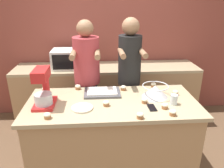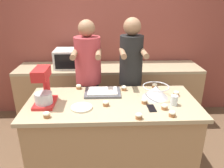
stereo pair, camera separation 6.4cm
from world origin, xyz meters
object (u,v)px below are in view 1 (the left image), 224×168
object	(u,v)px
person_right	(129,80)
cupcake_0	(173,113)
cupcake_3	(140,115)
person_left	(87,83)
baking_tray	(102,92)
cupcake_2	(47,116)
cupcake_1	(106,103)
cupcake_6	(175,93)
small_plate	(82,108)
cupcake_4	(123,88)
cupcake_8	(165,106)
drinking_glass	(174,100)
cupcake_7	(45,89)
cupcake_10	(145,100)
cell_phone	(152,108)
cupcake_9	(153,85)
microwave_oven	(68,59)
cupcake_5	(78,87)
mixing_bowl	(155,91)
stand_mixer	(43,90)

from	to	relation	value
person_right	cupcake_0	world-z (taller)	person_right
cupcake_0	cupcake_3	xyz separation A→B (m)	(-0.31, -0.03, 0.00)
person_left	baking_tray	world-z (taller)	person_left
baking_tray	cupcake_2	size ratio (longest dim) A/B	6.32
cupcake_1	cupcake_6	size ratio (longest dim) A/B	1.00
small_plate	cupcake_6	size ratio (longest dim) A/B	3.34
cupcake_4	cupcake_8	distance (m)	0.59
drinking_glass	small_plate	world-z (taller)	drinking_glass
cupcake_2	cupcake_0	bearing A→B (deg)	-1.24
person_right	cupcake_0	bearing A→B (deg)	-73.37
cupcake_7	cupcake_10	world-z (taller)	same
cell_phone	cupcake_0	size ratio (longest dim) A/B	2.33
person_right	cupcake_0	size ratio (longest dim) A/B	26.98
cupcake_3	person_left	bearing A→B (deg)	118.08
cupcake_4	cupcake_7	world-z (taller)	same
cupcake_2	cupcake_9	world-z (taller)	same
microwave_oven	cupcake_5	distance (m)	0.87
small_plate	cupcake_1	distance (m)	0.24
cupcake_3	cupcake_8	size ratio (longest dim) A/B	1.00
mixing_bowl	microwave_oven	size ratio (longest dim) A/B	0.62
cell_phone	cupcake_8	size ratio (longest dim) A/B	2.33
microwave_oven	cell_phone	distance (m)	1.67
stand_mixer	cupcake_8	size ratio (longest dim) A/B	6.09
drinking_glass	small_plate	bearing A→B (deg)	-177.93
person_right	stand_mixer	distance (m)	1.13
cupcake_2	cupcake_5	world-z (taller)	same
drinking_glass	cupcake_1	size ratio (longest dim) A/B	1.64
cupcake_5	small_plate	bearing A→B (deg)	-81.12
cupcake_0	cupcake_3	bearing A→B (deg)	-174.51
person_right	cupcake_3	world-z (taller)	person_right
mixing_bowl	drinking_glass	bearing A→B (deg)	-53.49
cell_phone	cupcake_5	xyz separation A→B (m)	(-0.76, 0.52, 0.02)
drinking_glass	cupcake_10	distance (m)	0.29
cupcake_6	cupcake_9	size ratio (longest dim) A/B	1.00
person_left	cupcake_5	distance (m)	0.26
cell_phone	small_plate	size ratio (longest dim) A/B	0.70
drinking_glass	cupcake_2	world-z (taller)	drinking_glass
microwave_oven	cupcake_0	distance (m)	1.88
cupcake_0	cupcake_10	xyz separation A→B (m)	(-0.20, 0.27, 0.00)
microwave_oven	cupcake_5	xyz separation A→B (m)	(0.20, -0.84, -0.12)
baking_tray	cupcake_4	size ratio (longest dim) A/B	6.32
cupcake_9	cupcake_0	bearing A→B (deg)	-89.13
person_left	cupcake_0	bearing A→B (deg)	-48.34
person_left	cupcake_4	bearing A→B (deg)	-34.89
mixing_bowl	cupcake_2	xyz separation A→B (m)	(-1.07, -0.39, -0.04)
stand_mixer	microwave_oven	distance (m)	1.22
cupcake_5	drinking_glass	bearing A→B (deg)	-24.54
drinking_glass	cupcake_6	xyz separation A→B (m)	(0.09, 0.22, -0.02)
cupcake_1	cupcake_7	size ratio (longest dim) A/B	1.00
mixing_bowl	cupcake_10	world-z (taller)	mixing_bowl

